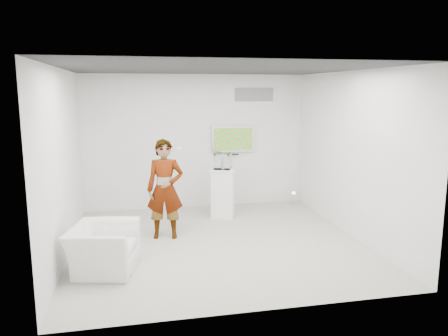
# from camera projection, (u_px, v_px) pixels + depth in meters

# --- Properties ---
(room) EXTENTS (5.01, 5.01, 3.00)m
(room) POSITION_uv_depth(u_px,v_px,m) (217.00, 159.00, 7.45)
(room) COLOR beige
(room) RESTS_ON ground
(tv) EXTENTS (1.00, 0.08, 0.60)m
(tv) POSITION_uv_depth(u_px,v_px,m) (233.00, 139.00, 9.98)
(tv) COLOR silver
(tv) RESTS_ON room
(logo_decal) EXTENTS (0.90, 0.02, 0.30)m
(logo_decal) POSITION_uv_depth(u_px,v_px,m) (254.00, 95.00, 9.94)
(logo_decal) COLOR gray
(logo_decal) RESTS_ON room
(person) EXTENTS (0.71, 0.53, 1.80)m
(person) POSITION_uv_depth(u_px,v_px,m) (165.00, 189.00, 7.83)
(person) COLOR white
(person) RESTS_ON room
(armchair) EXTENTS (1.13, 1.23, 0.68)m
(armchair) POSITION_uv_depth(u_px,v_px,m) (103.00, 248.00, 6.47)
(armchair) COLOR white
(armchair) RESTS_ON room
(pedestal) EXTENTS (0.64, 0.64, 1.03)m
(pedestal) POSITION_uv_depth(u_px,v_px,m) (223.00, 193.00, 9.20)
(pedestal) COLOR white
(pedestal) RESTS_ON room
(floor_uplight) EXTENTS (0.25, 0.25, 0.30)m
(floor_uplight) POSITION_uv_depth(u_px,v_px,m) (294.00, 199.00, 10.19)
(floor_uplight) COLOR white
(floor_uplight) RESTS_ON room
(vitrine) EXTENTS (0.43, 0.43, 0.33)m
(vitrine) POSITION_uv_depth(u_px,v_px,m) (223.00, 161.00, 9.08)
(vitrine) COLOR white
(vitrine) RESTS_ON pedestal
(console) EXTENTS (0.08, 0.17, 0.23)m
(console) POSITION_uv_depth(u_px,v_px,m) (223.00, 163.00, 9.09)
(console) COLOR white
(console) RESTS_ON pedestal
(wii_remote) EXTENTS (0.11, 0.14, 0.04)m
(wii_remote) POSITION_uv_depth(u_px,v_px,m) (179.00, 148.00, 7.87)
(wii_remote) COLOR white
(wii_remote) RESTS_ON person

